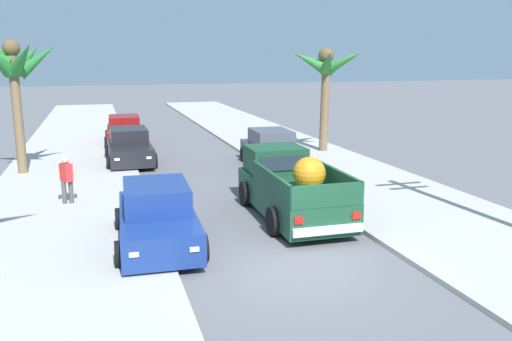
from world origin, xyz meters
TOP-DOWN VIEW (x-y plane):
  - ground_plane at (0.00, 0.00)m, footprint 160.00×160.00m
  - sidewalk_left at (-5.07, 12.00)m, footprint 5.08×60.00m
  - sidewalk_right at (5.07, 12.00)m, footprint 5.08×60.00m
  - curb_left at (-3.93, 12.00)m, footprint 0.16×60.00m
  - curb_right at (3.93, 12.00)m, footprint 0.16×60.00m
  - pickup_truck at (1.29, 3.49)m, footprint 2.29×5.25m
  - car_left_near at (3.00, 10.35)m, footprint 2.15×4.31m
  - car_right_near at (-2.71, 12.65)m, footprint 2.04×4.27m
  - car_left_mid at (-2.64, 17.83)m, footprint 2.14×4.31m
  - car_right_mid at (-2.70, 2.09)m, footprint 2.16×4.32m
  - palm_tree_left_fore at (6.36, 12.46)m, footprint 3.37×3.86m
  - palm_tree_right_fore at (-6.83, 11.42)m, footprint 3.41×3.50m
  - pedestrian at (-4.97, 6.26)m, footprint 0.57×0.44m

SIDE VIEW (x-z plane):
  - ground_plane at x=0.00m, z-range 0.00..0.00m
  - curb_left at x=-3.93m, z-range 0.00..0.10m
  - curb_right at x=3.93m, z-range 0.00..0.10m
  - sidewalk_left at x=-5.07m, z-range 0.00..0.12m
  - sidewalk_right at x=5.07m, z-range 0.00..0.12m
  - car_left_near at x=3.00m, z-range -0.06..1.48m
  - car_right_near at x=-2.71m, z-range -0.06..1.48m
  - car_left_mid at x=-2.64m, z-range -0.06..1.48m
  - car_right_mid at x=-2.70m, z-range -0.06..1.48m
  - pickup_truck at x=1.29m, z-range -0.14..1.76m
  - pedestrian at x=-4.97m, z-range 0.12..1.71m
  - palm_tree_left_fore at x=6.36m, z-range 1.54..6.52m
  - palm_tree_right_fore at x=-6.83m, z-range 1.63..6.85m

